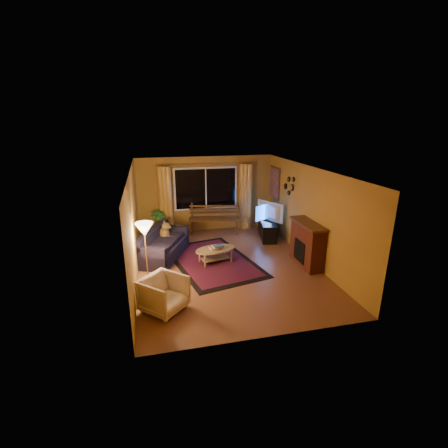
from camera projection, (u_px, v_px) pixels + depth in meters
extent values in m
cube|color=brown|center=(227.00, 266.00, 8.48)|extent=(4.50, 6.00, 0.02)
cube|color=white|center=(227.00, 169.00, 7.70)|extent=(4.50, 6.00, 0.02)
cube|color=#B38130|center=(206.00, 194.00, 10.88)|extent=(4.50, 0.02, 2.50)
cube|color=#B38130|center=(133.00, 227.00, 7.60)|extent=(0.02, 6.00, 2.50)
cube|color=#B38130|center=(310.00, 214.00, 8.58)|extent=(0.02, 6.00, 2.50)
cube|color=black|center=(206.00, 189.00, 10.76)|extent=(2.00, 0.02, 1.30)
cylinder|color=#BF8C3F|center=(206.00, 165.00, 10.47)|extent=(3.20, 0.03, 0.03)
cylinder|color=gold|center=(165.00, 201.00, 10.51)|extent=(0.36, 0.36, 2.24)
cylinder|color=gold|center=(245.00, 197.00, 11.09)|extent=(0.36, 0.36, 2.24)
cube|color=#462A12|center=(214.00, 226.00, 10.80)|extent=(1.74, 0.84, 0.50)
imported|color=#235B1E|center=(158.00, 225.00, 10.28)|extent=(0.67, 0.67, 0.91)
cube|color=black|center=(164.00, 244.00, 8.89)|extent=(1.57, 2.10, 0.78)
imported|color=beige|center=(164.00, 293.00, 6.39)|extent=(1.05, 1.05, 0.79)
cylinder|color=#BF8C3F|center=(146.00, 255.00, 7.29)|extent=(0.29, 0.29, 1.50)
cube|color=#61070F|center=(212.00, 261.00, 8.74)|extent=(2.55, 3.41, 0.02)
cylinder|color=#A1895C|center=(215.00, 255.00, 8.61)|extent=(1.29, 1.29, 0.40)
cube|color=black|center=(267.00, 229.00, 10.43)|extent=(0.74, 1.40, 0.56)
imported|color=black|center=(268.00, 212.00, 10.25)|extent=(0.61, 1.00, 0.61)
cube|color=maroon|center=(307.00, 245.00, 8.38)|extent=(0.40, 1.20, 1.10)
cube|color=#D35A10|center=(274.00, 183.00, 10.72)|extent=(0.04, 0.76, 0.96)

